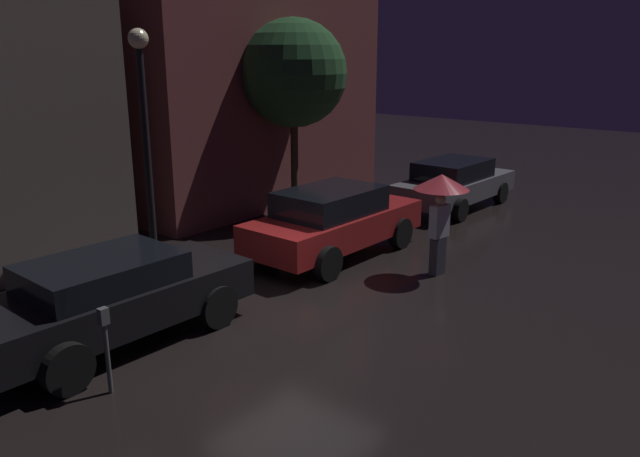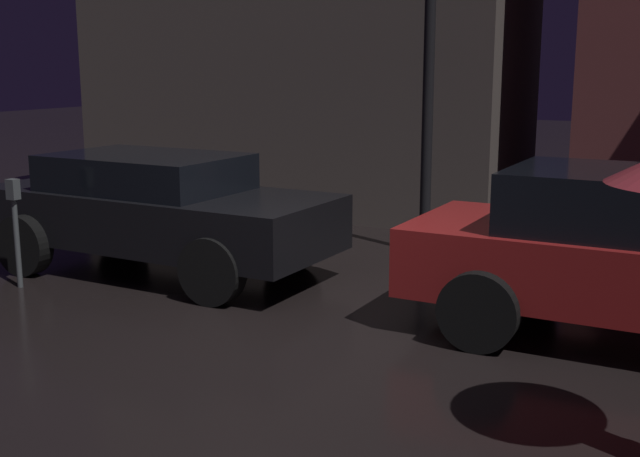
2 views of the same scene
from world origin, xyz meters
The scene contains 9 objects.
ground_plane centered at (0.00, 0.00, 0.00)m, with size 60.00×60.00×0.00m, color black.
building_facade_right centered at (5.71, 6.50, 3.79)m, with size 8.37×3.00×7.58m.
parked_car_black centered at (-2.51, 1.46, 0.75)m, with size 4.26×1.90×1.38m.
parked_car_red centered at (2.90, 1.38, 0.79)m, with size 4.37×1.93×1.51m.
parked_car_grey centered at (8.48, 1.34, 0.72)m, with size 4.32×1.87×1.37m.
pedestrian_with_umbrella centered at (3.26, -0.96, 1.63)m, with size 1.08×1.08×2.04m.
parking_meter centered at (-3.44, 0.21, 0.75)m, with size 0.12×0.10×1.20m.
street_lamp_near centered at (-0.02, 3.77, 3.10)m, with size 0.38×0.38×4.72m.
street_tree centered at (5.07, 4.35, 3.74)m, with size 2.77×2.77×5.14m.
Camera 1 is at (-7.41, -6.46, 4.33)m, focal length 35.00 mm.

